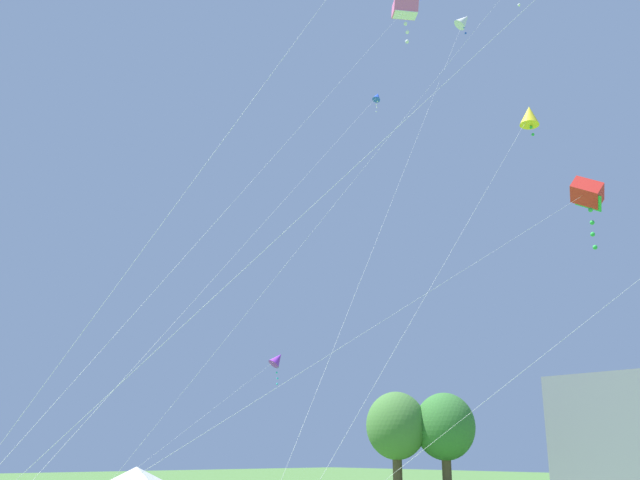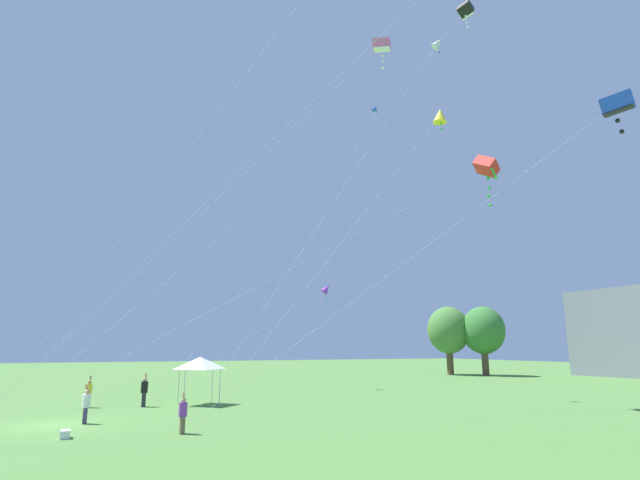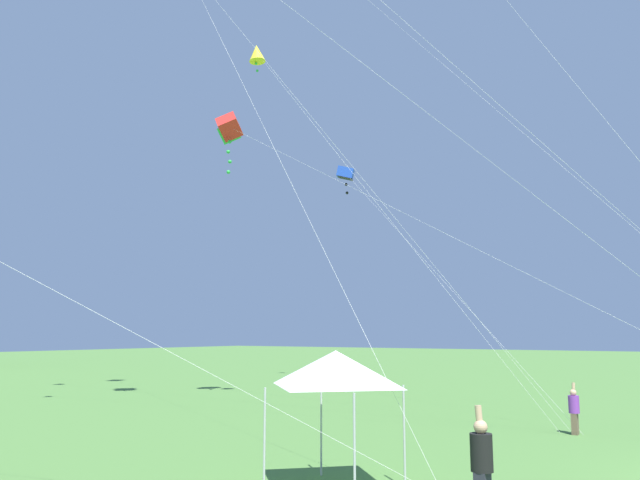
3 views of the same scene
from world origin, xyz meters
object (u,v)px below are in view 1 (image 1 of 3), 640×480
Objects in this scene: festival_tent at (136,478)px; kite_yellow_diamond_5 at (529,116)px; kite_pink_box_4 at (405,10)px; kite_purple_diamond_8 at (277,360)px; kite_white_diamond_1 at (463,21)px; kite_red_box_3 at (587,194)px; kite_blue_diamond_9 at (376,98)px.

festival_tent is 21.79m from kite_yellow_diamond_5.
kite_pink_box_4 is 11.99m from kite_yellow_diamond_5.
kite_white_diamond_1 is at bearing 24.42° from kite_purple_diamond_8.
kite_yellow_diamond_5 is at bearing -39.68° from kite_white_diamond_1.
kite_purple_diamond_8 is at bearing -155.58° from kite_white_diamond_1.
kite_white_diamond_1 is 1.09× the size of kite_pink_box_4.
kite_red_box_3 is 0.95× the size of kite_pink_box_4.
kite_purple_diamond_8 is at bearing 122.52° from festival_tent.
kite_purple_diamond_8 is at bearing -176.80° from kite_red_box_3.
kite_pink_box_4 is at bearing -19.85° from kite_blue_diamond_9.
kite_red_box_3 is (12.05, 14.05, 11.53)m from festival_tent.
festival_tent is 0.10× the size of kite_white_diamond_1.
kite_white_diamond_1 is 1.70× the size of kite_purple_diamond_8.
kite_red_box_3 is 1.45× the size of kite_yellow_diamond_5.
kite_white_diamond_1 is 23.62m from kite_purple_diamond_8.
kite_red_box_3 is at bearing 12.61° from kite_pink_box_4.
kite_blue_diamond_9 is (0.05, 13.53, 20.73)m from festival_tent.
kite_yellow_diamond_5 is at bearing -4.09° from kite_purple_diamond_8.
kite_red_box_3 is 20.98m from kite_purple_diamond_8.
kite_pink_box_4 is (-8.30, -1.86, 12.61)m from kite_red_box_3.
festival_tent is at bearing -57.48° from kite_purple_diamond_8.
kite_red_box_3 reaches higher than kite_purple_diamond_8.
kite_purple_diamond_8 is 16.66m from kite_blue_diamond_9.
festival_tent is at bearing -100.10° from kite_white_diamond_1.
kite_white_diamond_1 reaches higher than kite_pink_box_4.
kite_red_box_3 is at bearing 70.73° from kite_yellow_diamond_5.
kite_purple_diamond_8 is 0.71× the size of kite_blue_diamond_9.
kite_red_box_3 is at bearing -24.76° from kite_white_diamond_1.
kite_yellow_diamond_5 is 1.03× the size of kite_purple_diamond_8.
kite_red_box_3 is 1.49× the size of kite_purple_diamond_8.
kite_blue_diamond_9 reaches higher than kite_purple_diamond_8.
kite_blue_diamond_9 reaches higher than kite_red_box_3.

